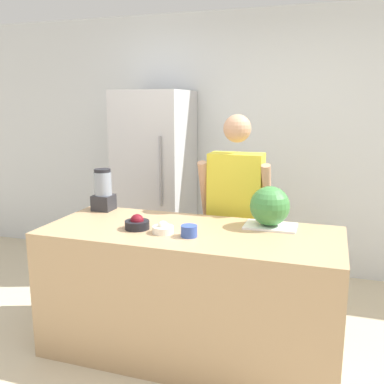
{
  "coord_description": "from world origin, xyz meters",
  "views": [
    {
      "loc": [
        0.86,
        -2.18,
        1.72
      ],
      "look_at": [
        0.0,
        0.45,
        1.14
      ],
      "focal_mm": 40.0,
      "sensor_mm": 36.0,
      "label": 1
    }
  ],
  "objects_px": {
    "refrigerator": "(156,183)",
    "bowl_cream": "(163,229)",
    "person": "(235,217)",
    "bowl_cherries": "(137,223)",
    "watermelon": "(270,206)",
    "bowl_small_blue": "(189,231)",
    "blender": "(103,191)"
  },
  "relations": [
    {
      "from": "person",
      "to": "bowl_cherries",
      "type": "distance_m",
      "value": 0.87
    },
    {
      "from": "person",
      "to": "watermelon",
      "type": "xyz_separation_m",
      "value": [
        0.32,
        -0.37,
        0.2
      ]
    },
    {
      "from": "bowl_cherries",
      "to": "bowl_small_blue",
      "type": "height_order",
      "value": "bowl_cherries"
    },
    {
      "from": "refrigerator",
      "to": "bowl_cherries",
      "type": "xyz_separation_m",
      "value": [
        0.47,
        -1.43,
        0.01
      ]
    },
    {
      "from": "blender",
      "to": "refrigerator",
      "type": "bearing_deg",
      "value": 90.05
    },
    {
      "from": "bowl_small_blue",
      "to": "refrigerator",
      "type": "bearing_deg",
      "value": 119.99
    },
    {
      "from": "person",
      "to": "bowl_cream",
      "type": "xyz_separation_m",
      "value": [
        -0.32,
        -0.72,
        0.08
      ]
    },
    {
      "from": "person",
      "to": "bowl_cherries",
      "type": "relative_size",
      "value": 9.89
    },
    {
      "from": "refrigerator",
      "to": "bowl_cream",
      "type": "bearing_deg",
      "value": -65.36
    },
    {
      "from": "bowl_cherries",
      "to": "bowl_small_blue",
      "type": "bearing_deg",
      "value": -7.5
    },
    {
      "from": "bowl_cream",
      "to": "blender",
      "type": "relative_size",
      "value": 0.42
    },
    {
      "from": "person",
      "to": "bowl_cherries",
      "type": "xyz_separation_m",
      "value": [
        -0.52,
        -0.69,
        0.09
      ]
    },
    {
      "from": "bowl_cherries",
      "to": "bowl_cream",
      "type": "distance_m",
      "value": 0.2
    },
    {
      "from": "bowl_small_blue",
      "to": "watermelon",
      "type": "bearing_deg",
      "value": 39.19
    },
    {
      "from": "blender",
      "to": "watermelon",
      "type": "bearing_deg",
      "value": -3.13
    },
    {
      "from": "person",
      "to": "bowl_small_blue",
      "type": "relative_size",
      "value": 15.53
    },
    {
      "from": "refrigerator",
      "to": "bowl_cream",
      "type": "distance_m",
      "value": 1.61
    },
    {
      "from": "blender",
      "to": "bowl_cherries",
      "type": "bearing_deg",
      "value": -39.45
    },
    {
      "from": "refrigerator",
      "to": "bowl_small_blue",
      "type": "distance_m",
      "value": 1.71
    },
    {
      "from": "refrigerator",
      "to": "watermelon",
      "type": "distance_m",
      "value": 1.72
    },
    {
      "from": "bowl_cherries",
      "to": "bowl_cream",
      "type": "bearing_deg",
      "value": -9.02
    },
    {
      "from": "refrigerator",
      "to": "bowl_small_blue",
      "type": "height_order",
      "value": "refrigerator"
    },
    {
      "from": "refrigerator",
      "to": "person",
      "type": "distance_m",
      "value": 1.24
    },
    {
      "from": "bowl_cream",
      "to": "bowl_small_blue",
      "type": "distance_m",
      "value": 0.19
    },
    {
      "from": "refrigerator",
      "to": "bowl_small_blue",
      "type": "bearing_deg",
      "value": -60.01
    },
    {
      "from": "watermelon",
      "to": "blender",
      "type": "height_order",
      "value": "blender"
    },
    {
      "from": "person",
      "to": "bowl_small_blue",
      "type": "height_order",
      "value": "person"
    },
    {
      "from": "watermelon",
      "to": "bowl_cream",
      "type": "xyz_separation_m",
      "value": [
        -0.63,
        -0.35,
        -0.12
      ]
    },
    {
      "from": "bowl_cherries",
      "to": "watermelon",
      "type": "bearing_deg",
      "value": 20.79
    },
    {
      "from": "bowl_cream",
      "to": "person",
      "type": "bearing_deg",
      "value": 66.15
    },
    {
      "from": "watermelon",
      "to": "bowl_cherries",
      "type": "distance_m",
      "value": 0.9
    },
    {
      "from": "bowl_cherries",
      "to": "blender",
      "type": "height_order",
      "value": "blender"
    }
  ]
}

